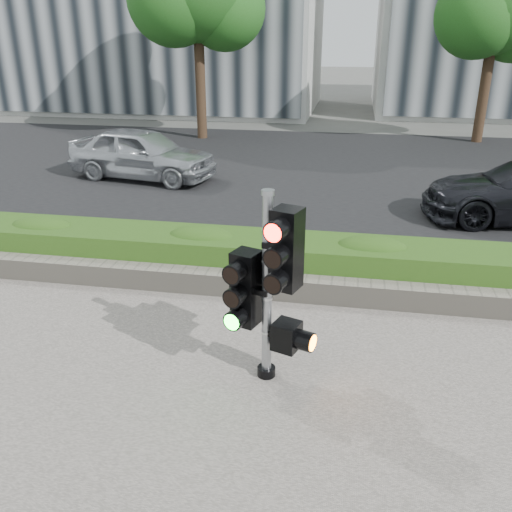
% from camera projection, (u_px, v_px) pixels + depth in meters
% --- Properties ---
extents(ground, '(120.00, 120.00, 0.00)m').
position_uv_depth(ground, '(243.00, 369.00, 6.47)').
color(ground, '#51514C').
rests_on(ground, ground).
extents(road, '(60.00, 13.00, 0.02)m').
position_uv_depth(road, '(312.00, 171.00, 15.55)').
color(road, black).
rests_on(road, ground).
extents(curb, '(60.00, 0.25, 0.12)m').
position_uv_depth(curb, '(280.00, 262.00, 9.31)').
color(curb, gray).
rests_on(curb, ground).
extents(stone_wall, '(12.00, 0.32, 0.34)m').
position_uv_depth(stone_wall, '(268.00, 286.00, 8.12)').
color(stone_wall, gray).
rests_on(stone_wall, sidewalk).
extents(hedge, '(12.00, 1.00, 0.68)m').
position_uv_depth(hedge, '(275.00, 259.00, 8.64)').
color(hedge, '#50892A').
rests_on(hedge, sidewalk).
extents(tree_right, '(4.10, 3.58, 6.53)m').
position_uv_depth(tree_right, '(496.00, 7.00, 17.98)').
color(tree_right, black).
rests_on(tree_right, ground).
extents(traffic_signal, '(0.82, 0.68, 2.22)m').
position_uv_depth(traffic_signal, '(271.00, 279.00, 5.84)').
color(traffic_signal, black).
rests_on(traffic_signal, sidewalk).
extents(car_silver, '(4.23, 2.33, 1.36)m').
position_uv_depth(car_silver, '(142.00, 153.00, 14.49)').
color(car_silver, '#B9BCC1').
rests_on(car_silver, road).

